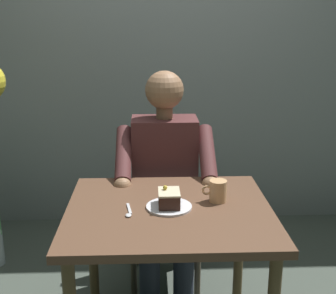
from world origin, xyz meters
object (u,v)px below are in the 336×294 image
object	(u,v)px
seated_person	(165,184)
coffee_cup	(218,191)
dessert_spoon	(129,212)
cake_slice	(168,198)
dining_table	(169,229)
chair	(164,201)

from	to	relation	value
seated_person	coffee_cup	xyz separation A→B (m)	(-0.22, 0.45, 0.14)
dessert_spoon	cake_slice	bearing A→B (deg)	-164.15
dining_table	dessert_spoon	size ratio (longest dim) A/B	6.27
seated_person	coffee_cup	distance (m)	0.52
dining_table	coffee_cup	xyz separation A→B (m)	(-0.22, -0.07, 0.15)
chair	dessert_spoon	distance (m)	0.80
seated_person	cake_slice	bearing A→B (deg)	89.70
dining_table	cake_slice	xyz separation A→B (m)	(0.00, -0.01, 0.14)
seated_person	coffee_cup	bearing A→B (deg)	116.06
seated_person	dessert_spoon	distance (m)	0.60
coffee_cup	dining_table	bearing A→B (deg)	17.27
coffee_cup	dessert_spoon	distance (m)	0.41
chair	cake_slice	world-z (taller)	chair
seated_person	dessert_spoon	world-z (taller)	seated_person
cake_slice	dining_table	bearing A→B (deg)	117.60
seated_person	coffee_cup	world-z (taller)	seated_person
coffee_cup	chair	bearing A→B (deg)	-70.37
coffee_cup	dessert_spoon	world-z (taller)	coffee_cup
dining_table	seated_person	distance (m)	0.52
dining_table	cake_slice	size ratio (longest dim) A/B	7.34
dining_table	seated_person	world-z (taller)	seated_person
coffee_cup	dessert_spoon	bearing A→B (deg)	15.86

